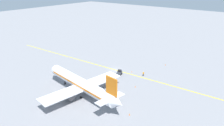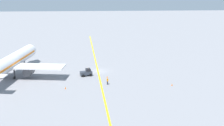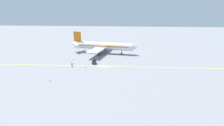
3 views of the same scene
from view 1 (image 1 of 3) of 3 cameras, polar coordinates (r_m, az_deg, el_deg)
name	(u,v)px [view 1 (image 1 of 3)]	position (r m, az deg, el deg)	size (l,w,h in m)	color
ground_plane	(115,70)	(87.61, 0.78, -1.79)	(400.00, 400.00, 0.00)	gray
apron_yellow_centreline	(115,70)	(87.61, 0.78, -1.79)	(0.40, 120.00, 0.01)	yellow
airplane_at_gate	(82,84)	(68.47, -7.96, -5.50)	(28.46, 35.48, 10.60)	white
baggage_tug_dark	(119,73)	(82.62, 1.89, -2.60)	(3.30, 2.43, 2.11)	#333842
ground_crew_worker	(143,74)	(82.78, 8.20, -2.76)	(0.39, 0.49, 1.68)	#23232D
traffic_cone_near_nose	(129,114)	(60.20, 4.58, -13.22)	(0.32, 0.32, 0.55)	orange
traffic_cone_mid_apron	(165,65)	(94.72, 13.77, -0.44)	(0.32, 0.32, 0.55)	orange
traffic_cone_by_wingtip	(132,72)	(85.69, 5.18, -2.23)	(0.32, 0.32, 0.55)	orange
traffic_cone_far_edge	(135,86)	(74.31, 6.10, -6.12)	(0.32, 0.32, 0.55)	orange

